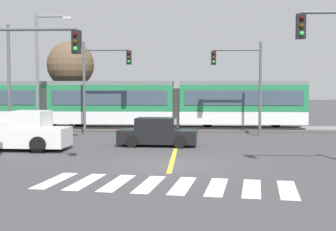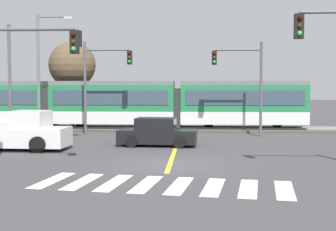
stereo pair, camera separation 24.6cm
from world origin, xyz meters
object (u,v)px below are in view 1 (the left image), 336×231
Objects in this scene: traffic_light_far_right at (244,75)px; pickup_truck at (17,133)px; street_lamp_west at (41,65)px; traffic_light_near_left at (19,69)px; traffic_light_far_left at (100,75)px; bare_tree_west at (71,65)px; sedan_crossing at (157,133)px; light_rail_tram at (112,102)px; traffic_light_mid_left at (32,64)px.

pickup_truck is at bearing -149.14° from traffic_light_far_right.
street_lamp_west reaches higher than traffic_light_far_right.
traffic_light_near_left is 12.86m from traffic_light_far_left.
bare_tree_west is (0.33, 6.49, 0.31)m from street_lamp_west.
traffic_light_near_left is (-4.83, -7.15, 3.19)m from sedan_crossing.
bare_tree_west is at bearing 122.28° from sedan_crossing.
sedan_crossing is 0.62× the size of bare_tree_west.
light_rail_tram is at bearing -41.55° from bare_tree_west.
pickup_truck is 14.45m from traffic_light_far_right.
street_lamp_west reaches higher than traffic_light_near_left.
pickup_truck is at bearing -80.14° from street_lamp_west.
street_lamp_west is at bearing 99.86° from pickup_truck.
traffic_light_near_left is at bearing -74.15° from traffic_light_mid_left.
light_rail_tram is 5.11× the size of pickup_truck.
sedan_crossing is 7.83m from traffic_light_far_left.
street_lamp_west is at bearing 172.77° from traffic_light_far_left.
traffic_light_far_left is (-4.25, 5.70, 3.29)m from sedan_crossing.
traffic_light_far_right is 0.75× the size of street_lamp_west.
traffic_light_far_left is at bearing 126.69° from sedan_crossing.
traffic_light_far_right is 15.19m from bare_tree_west.
traffic_light_near_left reaches higher than pickup_truck.
sedan_crossing is 7.22m from pickup_truck.
bare_tree_west is at bearing 138.45° from light_rail_tram.
bare_tree_west is at bearing 150.61° from traffic_light_far_right.
sedan_crossing is at bearing -8.07° from traffic_light_mid_left.
traffic_light_mid_left is 5.54m from traffic_light_far_left.
pickup_truck is 6.38m from traffic_light_near_left.
traffic_light_far_left is 4.21m from street_lamp_west.
traffic_light_mid_left is at bearing -85.68° from bare_tree_west.
sedan_crossing is 0.72× the size of traffic_light_near_left.
sedan_crossing is 9.20m from traffic_light_near_left.
light_rail_tram is 4.63× the size of traffic_light_far_right.
light_rail_tram is 10.10m from sedan_crossing.
traffic_light_near_left is at bearing -124.06° from sedan_crossing.
traffic_light_far_right is at bearing 19.10° from traffic_light_mid_left.
sedan_crossing is 0.64× the size of traffic_light_mid_left.
bare_tree_west is (-4.01, 3.55, 2.92)m from light_rail_tram.
bare_tree_west reaches higher than light_rail_tram.
traffic_light_far_left reaches higher than light_rail_tram.
traffic_light_mid_left is at bearing -110.96° from light_rail_tram.
bare_tree_west is at bearing 87.05° from street_lamp_west.
traffic_light_near_left is (-10.00, -12.43, -0.05)m from traffic_light_far_right.
light_rail_tram is 3.46× the size of street_lamp_west.
bare_tree_west reaches higher than traffic_light_near_left.
pickup_truck is (-2.92, -11.13, -1.20)m from light_rail_tram.
traffic_light_mid_left is 11.75m from bare_tree_west.
traffic_light_far_right is at bearing -29.39° from bare_tree_west.
traffic_light_far_left is (0.59, 12.85, 0.09)m from traffic_light_near_left.
traffic_light_mid_left reaches higher than sedan_crossing.
sedan_crossing is at bearing -53.31° from traffic_light_far_left.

